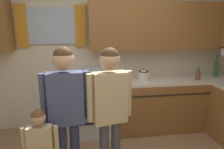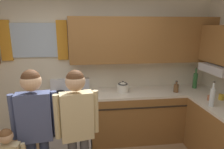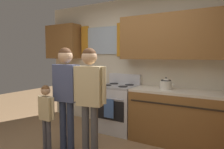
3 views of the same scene
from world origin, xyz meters
name	(u,v)px [view 1 (image 1 of 3)]	position (x,y,z in m)	size (l,w,h in m)	color
back_wall_unit	(111,43)	(0.11, 1.81, 1.51)	(4.60, 0.42, 2.60)	beige
kitchen_counter_run	(198,110)	(1.47, 1.20, 0.45)	(2.23, 1.88, 0.90)	brown
stove_oven	(89,107)	(-0.30, 1.54, 0.47)	(0.70, 0.67, 1.10)	silver
bottle_squat_brown	(198,75)	(1.56, 1.42, 0.98)	(0.08, 0.08, 0.21)	brown
bottle_wine_green	(216,68)	(2.01, 1.60, 1.05)	(0.08, 0.08, 0.39)	#2D6633
stovetop_kettle	(144,75)	(0.63, 1.53, 1.00)	(0.27, 0.20, 0.21)	silver
adult_holding_child	(66,104)	(-0.56, 0.38, 1.00)	(0.49, 0.21, 1.59)	#2D3856
adult_in_plaid	(110,103)	(-0.10, 0.37, 0.99)	(0.48, 0.22, 1.58)	#4C4C51
small_child	(41,147)	(-0.80, 0.20, 0.65)	(0.34, 0.14, 1.03)	#4C4C56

